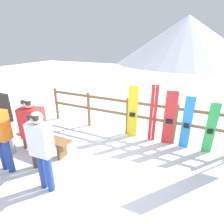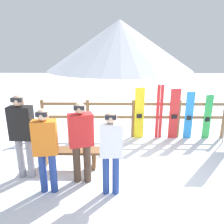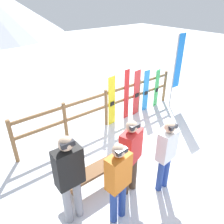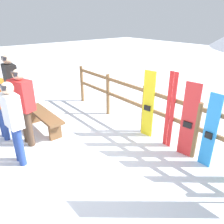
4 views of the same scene
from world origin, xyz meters
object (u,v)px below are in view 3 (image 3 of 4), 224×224
Objects in this scene: person_white at (166,152)px; snowboard_yellow at (112,101)px; person_black at (70,175)px; rental_flag at (177,65)px; bench at (98,171)px; snowboard_blue at (146,91)px; ski_pair_red at (126,95)px; person_red at (130,154)px; snowboard_green at (157,88)px; person_orange at (118,179)px; snowboard_red at (137,93)px.

snowboard_yellow is (0.81, 2.71, -0.17)m from person_white.
rental_flag is at bearing 19.12° from person_black.
snowboard_yellow is at bearing 44.79° from bench.
person_black is 0.71× the size of rental_flag.
person_black reaches higher than snowboard_blue.
rental_flag reaches higher than ski_pair_red.
person_red is at bearing -7.11° from person_black.
snowboard_green is (4.69, 2.17, -0.38)m from person_black.
snowboard_green is at bearing 24.85° from person_black.
snowboard_red is at bearing 41.14° from person_orange.
person_white reaches higher than bench.
snowboard_yellow reaches higher than bench.
bench is 1.14× the size of snowboard_green.
bench is 0.93× the size of person_orange.
person_white is 1.06× the size of snowboard_red.
person_orange is 3.34m from snowboard_yellow.
snowboard_green is at bearing 24.80° from bench.
snowboard_red is (3.06, 2.67, -0.20)m from person_orange.
person_black reaches higher than person_red.
person_white is at bearing -1.76° from person_orange.
snowboard_green is (0.57, -0.00, -0.04)m from snowboard_blue.
rental_flag reaches higher than snowboard_red.
snowboard_yellow is at bearing 171.66° from rental_flag.
person_red reaches higher than snowboard_yellow.
person_black is 1.25× the size of snowboard_blue.
person_red is at bearing -146.17° from snowboard_green.
person_black is 1.90m from person_white.
person_red is 3.39m from snowboard_red.
rental_flag is (3.36, 2.33, 0.56)m from person_white.
ski_pair_red reaches higher than bench.
snowboard_red is at bearing 30.54° from person_black.
person_orange is 4.41m from snowboard_blue.
person_red is at bearing -54.45° from bench.
snowboard_green is (1.01, -0.00, -0.09)m from snowboard_red.
person_black is 1.23m from person_red.
ski_pair_red is (2.01, 2.33, -0.14)m from person_red.
ski_pair_red is 1.22× the size of snowboard_green.
rental_flag reaches higher than person_black.
rental_flag is at bearing 26.72° from person_orange.
rental_flag reaches higher than person_red.
bench is 0.93× the size of ski_pair_red.
person_black reaches higher than person_white.
ski_pair_red is (2.39, 1.78, 0.49)m from bench.
snowboard_green reaches higher than bench.
snowboard_blue is 0.57× the size of rental_flag.
person_red is (1.22, -0.15, -0.08)m from person_black.
ski_pair_red is (0.60, 0.00, 0.05)m from snowboard_yellow.
bench is 1.10m from person_orange.
person_black is 1.09× the size of person_orange.
person_white is at bearing -145.28° from rental_flag.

